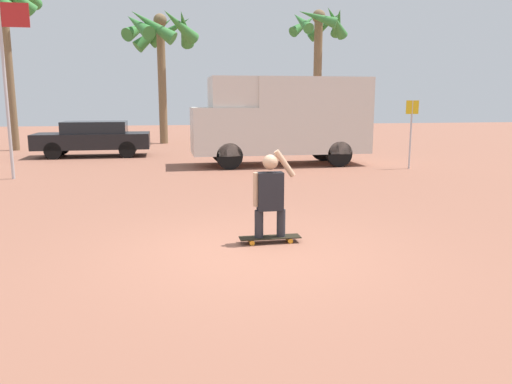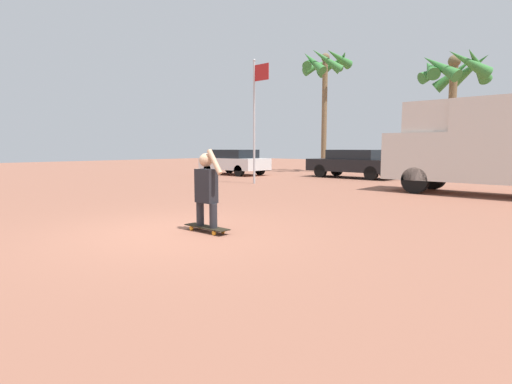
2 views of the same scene
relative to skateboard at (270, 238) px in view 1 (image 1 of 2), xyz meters
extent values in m
plane|color=#935B47|center=(-0.39, -0.46, -0.08)|extent=(80.00, 80.00, 0.00)
cube|color=black|center=(0.00, 0.00, 0.01)|extent=(0.98, 0.26, 0.02)
cylinder|color=orange|center=(-0.31, -0.11, -0.04)|extent=(0.08, 0.03, 0.08)
cylinder|color=orange|center=(-0.31, 0.11, -0.04)|extent=(0.08, 0.03, 0.08)
cylinder|color=orange|center=(0.31, -0.11, -0.04)|extent=(0.08, 0.03, 0.08)
cylinder|color=orange|center=(0.31, 0.11, -0.04)|extent=(0.08, 0.03, 0.08)
cylinder|color=#28282D|center=(-0.18, 0.00, 0.24)|extent=(0.14, 0.14, 0.44)
cylinder|color=#28282D|center=(0.18, 0.00, 0.24)|extent=(0.14, 0.14, 0.44)
cube|color=#232328|center=(0.00, 0.00, 0.76)|extent=(0.40, 0.22, 0.61)
sphere|color=tan|center=(0.00, 0.00, 1.22)|extent=(0.24, 0.24, 0.24)
cylinder|color=tan|center=(-0.23, 0.00, 0.79)|extent=(0.09, 0.09, 0.54)
cylinder|color=tan|center=(0.23, 0.00, 1.20)|extent=(0.35, 0.09, 0.45)
cylinder|color=black|center=(0.49, 8.75, 0.36)|extent=(0.88, 0.28, 0.88)
cylinder|color=black|center=(0.49, 10.52, 0.36)|extent=(0.88, 0.28, 0.88)
cylinder|color=black|center=(4.29, 8.75, 0.36)|extent=(0.88, 0.28, 0.88)
cylinder|color=black|center=(4.29, 10.52, 0.36)|extent=(0.88, 0.28, 0.88)
cube|color=silver|center=(0.39, 9.64, 1.15)|extent=(2.15, 2.04, 1.58)
cube|color=black|center=(-0.04, 9.64, 1.47)|extent=(0.04, 1.74, 0.79)
cube|color=silver|center=(3.47, 9.64, 1.66)|extent=(3.99, 2.04, 2.60)
cube|color=silver|center=(0.72, 9.64, 2.45)|extent=(1.51, 1.88, 1.02)
cylinder|color=black|center=(-5.87, 12.81, 0.25)|extent=(0.67, 0.22, 0.67)
cylinder|color=black|center=(-5.87, 14.41, 0.25)|extent=(0.67, 0.22, 0.67)
cylinder|color=black|center=(-3.07, 12.81, 0.25)|extent=(0.67, 0.22, 0.67)
cylinder|color=black|center=(-3.07, 14.41, 0.25)|extent=(0.67, 0.22, 0.67)
cube|color=black|center=(-4.47, 13.61, 0.56)|extent=(4.52, 1.82, 0.61)
cube|color=black|center=(-4.36, 13.61, 1.10)|extent=(2.48, 1.60, 0.47)
cylinder|color=brown|center=(5.73, 16.03, 2.99)|extent=(0.40, 0.40, 6.14)
sphere|color=brown|center=(5.73, 16.03, 6.06)|extent=(0.63, 0.63, 0.63)
cone|color=#387F38|center=(6.61, 15.83, 5.80)|extent=(0.90, 1.89, 1.30)
cone|color=#387F38|center=(6.27, 16.75, 5.75)|extent=(1.72, 1.45, 1.45)
cone|color=#387F38|center=(5.22, 16.77, 5.80)|extent=(1.78, 1.45, 1.31)
cone|color=#387F38|center=(4.85, 15.87, 5.80)|extent=(0.82, 1.88, 1.30)
cone|color=#387F38|center=(5.41, 15.19, 5.89)|extent=(1.92, 1.14, 1.06)
cone|color=#387F38|center=(6.33, 15.35, 5.73)|extent=(1.64, 1.52, 1.49)
cylinder|color=brown|center=(-1.62, 19.50, 3.06)|extent=(0.42, 0.42, 6.29)
sphere|color=brown|center=(-1.62, 19.50, 6.21)|extent=(0.67, 0.67, 0.67)
cone|color=#387F38|center=(-0.40, 19.26, 5.81)|extent=(1.15, 2.55, 1.91)
cone|color=#387F38|center=(-1.10, 20.62, 5.86)|extent=(2.57, 1.70, 1.77)
cone|color=#387F38|center=(-1.94, 20.70, 5.73)|extent=(2.45, 1.28, 2.11)
cone|color=#387F38|center=(-2.65, 20.19, 5.91)|extent=(2.00, 2.51, 1.62)
cone|color=#387F38|center=(-2.71, 18.90, 5.89)|extent=(1.84, 2.56, 1.69)
cone|color=#387F38|center=(-2.01, 18.32, 5.80)|extent=(2.55, 1.42, 1.93)
cone|color=#387F38|center=(-0.69, 18.68, 5.88)|extent=(2.19, 2.37, 1.70)
cylinder|color=brown|center=(-8.32, 16.90, 3.44)|extent=(0.32, 0.32, 7.04)
cone|color=#387F38|center=(-8.44, 17.91, 6.67)|extent=(2.12, 0.82, 1.46)
cylinder|color=#B7B7BC|center=(-5.98, 7.84, 2.45)|extent=(0.09, 0.09, 5.06)
cube|color=#B22323|center=(-5.57, 7.84, 4.50)|extent=(0.74, 0.02, 0.65)
cylinder|color=#B7B7BC|center=(6.43, 7.81, 1.05)|extent=(0.06, 0.06, 2.25)
cube|color=gold|center=(6.43, 7.80, 1.95)|extent=(0.44, 0.02, 0.44)
camera|label=1|loc=(-1.63, -7.58, 2.17)|focal=35.00mm
camera|label=2|loc=(5.44, -4.69, 1.44)|focal=28.00mm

